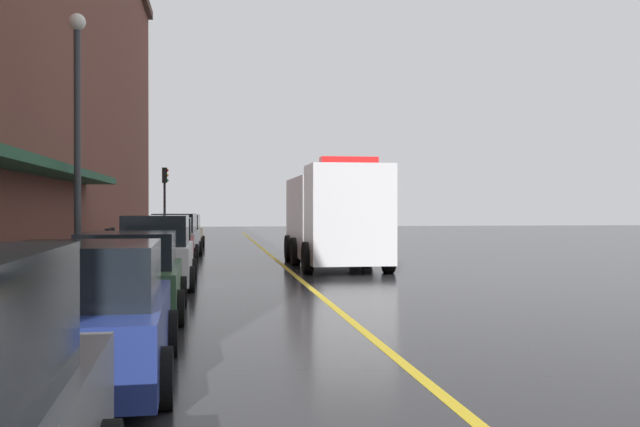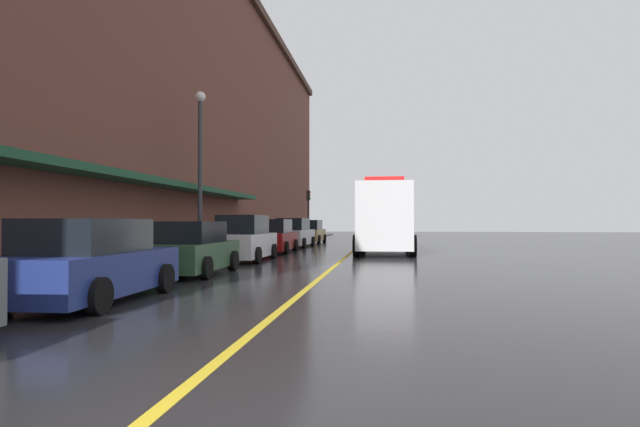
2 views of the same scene
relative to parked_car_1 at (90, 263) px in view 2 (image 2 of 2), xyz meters
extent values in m
plane|color=#232326|center=(3.94, 19.15, -0.77)|extent=(112.00, 112.00, 0.00)
cube|color=gray|center=(-2.26, 19.15, -0.70)|extent=(2.40, 70.00, 0.15)
cube|color=gold|center=(3.94, 19.15, -0.77)|extent=(0.16, 70.00, 0.01)
cube|color=brown|center=(-9.25, 18.15, 7.85)|extent=(11.59, 64.00, 17.24)
cube|color=#19472D|center=(-2.91, 10.15, 2.33)|extent=(1.20, 22.40, 0.24)
cube|color=navy|center=(0.00, 0.06, -0.19)|extent=(1.95, 4.49, 0.81)
cube|color=black|center=(0.00, -0.16, 0.54)|extent=(1.71, 2.49, 0.66)
cylinder|color=black|center=(-0.96, 1.41, -0.45)|extent=(0.24, 0.65, 0.64)
cylinder|color=black|center=(0.88, 1.46, -0.45)|extent=(0.24, 0.65, 0.64)
cylinder|color=black|center=(0.96, -1.29, -0.45)|extent=(0.24, 0.65, 0.64)
cube|color=#2D5133|center=(-0.08, 5.35, -0.21)|extent=(1.92, 4.24, 0.78)
cube|color=black|center=(-0.07, 5.14, 0.50)|extent=(1.70, 2.35, 0.64)
cylinder|color=black|center=(-1.03, 6.63, -0.45)|extent=(0.23, 0.64, 0.64)
cylinder|color=black|center=(0.82, 6.67, -0.45)|extent=(0.23, 0.64, 0.64)
cylinder|color=black|center=(-0.98, 4.03, -0.45)|extent=(0.23, 0.64, 0.64)
cylinder|color=black|center=(0.88, 4.06, -0.45)|extent=(0.23, 0.64, 0.64)
cube|color=silver|center=(0.04, 10.73, -0.13)|extent=(1.75, 4.36, 0.93)
cube|color=black|center=(0.04, 10.51, 0.71)|extent=(1.57, 2.40, 0.76)
cylinder|color=black|center=(-0.85, 12.07, -0.45)|extent=(0.22, 0.64, 0.64)
cylinder|color=black|center=(0.92, 12.08, -0.45)|extent=(0.22, 0.64, 0.64)
cylinder|color=black|center=(-0.84, 9.38, -0.45)|extent=(0.22, 0.64, 0.64)
cylinder|color=black|center=(0.92, 9.38, -0.45)|extent=(0.22, 0.64, 0.64)
cube|color=maroon|center=(-0.08, 16.44, -0.17)|extent=(1.91, 4.56, 0.85)
cube|color=black|center=(-0.08, 16.22, 0.60)|extent=(1.68, 2.52, 0.70)
cylinder|color=black|center=(-1.03, 17.83, -0.45)|extent=(0.23, 0.64, 0.64)
cylinder|color=black|center=(0.81, 17.86, -0.45)|extent=(0.23, 0.64, 0.64)
cylinder|color=black|center=(-0.97, 15.02, -0.45)|extent=(0.23, 0.64, 0.64)
cylinder|color=black|center=(0.87, 15.06, -0.45)|extent=(0.23, 0.64, 0.64)
cube|color=silver|center=(-0.05, 22.15, -0.14)|extent=(1.96, 4.70, 0.91)
cube|color=black|center=(-0.06, 21.92, 0.68)|extent=(1.70, 2.61, 0.74)
cylinder|color=black|center=(-0.90, 23.62, -0.45)|extent=(0.24, 0.65, 0.64)
cylinder|color=black|center=(0.91, 23.55, -0.45)|extent=(0.24, 0.65, 0.64)
cylinder|color=black|center=(-1.01, 20.75, -0.45)|extent=(0.24, 0.65, 0.64)
cylinder|color=black|center=(0.80, 20.68, -0.45)|extent=(0.24, 0.65, 0.64)
cube|color=#A5844C|center=(0.03, 28.24, -0.17)|extent=(1.85, 4.35, 0.86)
cube|color=black|center=(0.02, 28.03, 0.61)|extent=(1.62, 2.41, 0.70)
cylinder|color=black|center=(-0.81, 29.60, -0.45)|extent=(0.24, 0.65, 0.64)
cylinder|color=black|center=(0.94, 29.55, -0.45)|extent=(0.24, 0.65, 0.64)
cylinder|color=black|center=(-0.88, 26.94, -0.45)|extent=(0.24, 0.65, 0.64)
cylinder|color=black|center=(0.86, 26.89, -0.45)|extent=(0.24, 0.65, 0.64)
cube|color=silver|center=(5.67, 13.97, 1.08)|extent=(2.55, 2.27, 3.10)
cube|color=silver|center=(5.67, 18.20, 0.95)|extent=(2.55, 5.52, 2.85)
cube|color=red|center=(5.67, 13.97, 2.75)|extent=(1.78, 0.60, 0.24)
cylinder|color=black|center=(6.96, 14.06, -0.27)|extent=(0.30, 1.00, 1.00)
cylinder|color=black|center=(4.38, 14.06, -0.27)|extent=(0.30, 1.00, 1.00)
cylinder|color=black|center=(6.96, 17.51, -0.27)|extent=(0.30, 1.00, 1.00)
cylinder|color=black|center=(4.38, 17.51, -0.27)|extent=(0.30, 1.00, 1.00)
cylinder|color=black|center=(6.96, 19.74, -0.27)|extent=(0.30, 1.00, 1.00)
cylinder|color=black|center=(4.38, 19.74, -0.27)|extent=(0.30, 1.00, 1.00)
cylinder|color=#4C4C51|center=(-1.41, 16.03, -0.10)|extent=(0.07, 0.07, 1.05)
cube|color=black|center=(-1.41, 16.03, 0.57)|extent=(0.14, 0.18, 0.28)
cylinder|color=#4C4C51|center=(-1.41, 9.71, -0.10)|extent=(0.07, 0.07, 1.05)
cube|color=black|center=(-1.41, 9.71, 0.57)|extent=(0.14, 0.18, 0.28)
cylinder|color=#4C4C51|center=(-1.41, 12.24, -0.10)|extent=(0.07, 0.07, 1.05)
cube|color=black|center=(-1.41, 12.24, 0.57)|extent=(0.14, 0.18, 0.28)
cylinder|color=#4C4C51|center=(-1.41, 13.22, -0.10)|extent=(0.07, 0.07, 1.05)
cube|color=black|center=(-1.41, 13.22, 0.57)|extent=(0.14, 0.18, 0.28)
cylinder|color=#33383D|center=(-2.01, 11.09, 2.63)|extent=(0.18, 0.18, 6.50)
sphere|color=white|center=(-2.01, 11.09, 6.10)|extent=(0.44, 0.44, 0.44)
cylinder|color=#232326|center=(-1.36, 36.04, 1.08)|extent=(0.14, 0.14, 3.40)
cube|color=black|center=(-1.36, 36.04, 3.23)|extent=(0.28, 0.36, 0.90)
sphere|color=red|center=(-1.20, 36.04, 3.53)|extent=(0.16, 0.16, 0.16)
sphere|color=gold|center=(-1.20, 36.04, 3.23)|extent=(0.16, 0.16, 0.16)
sphere|color=green|center=(-1.20, 36.04, 2.93)|extent=(0.16, 0.16, 0.16)
camera|label=1|loc=(1.47, -8.97, 1.27)|focal=41.94mm
camera|label=2|loc=(5.86, -9.35, 0.80)|focal=28.50mm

